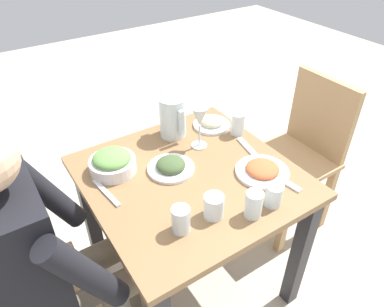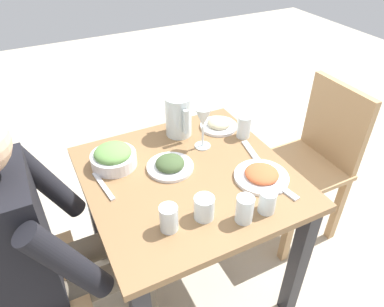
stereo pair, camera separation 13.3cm
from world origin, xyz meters
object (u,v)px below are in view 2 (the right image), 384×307
at_px(chair_far, 314,156).
at_px(wine_glass, 203,119).
at_px(water_glass_far_right, 244,127).
at_px(water_glass_by_pitcher, 169,218).
at_px(diner_near, 48,241).
at_px(water_glass_center, 245,209).
at_px(plate_rice_curry, 262,175).
at_px(water_pitcher, 179,116).
at_px(salad_bowl, 113,157).
at_px(plate_beans, 219,124).
at_px(plate_dolmas, 170,165).
at_px(water_glass_near_right, 204,208).
at_px(dining_table, 189,198).
at_px(water_glass_far_left, 267,202).

bearing_deg(chair_far, wine_glass, -97.47).
xyz_separation_m(water_glass_far_right, water_glass_by_pitcher, (0.36, -0.53, -0.00)).
distance_m(diner_near, water_glass_center, 0.69).
height_order(plate_rice_curry, wine_glass, wine_glass).
relative_size(water_pitcher, salad_bowl, 1.02).
distance_m(plate_rice_curry, plate_beans, 0.40).
relative_size(diner_near, water_pitcher, 6.20).
bearing_deg(salad_bowl, plate_rice_curry, 55.13).
xyz_separation_m(salad_bowl, plate_dolmas, (0.12, 0.20, -0.02)).
bearing_deg(water_glass_near_right, diner_near, -110.46).
distance_m(salad_bowl, plate_dolmas, 0.23).
bearing_deg(water_glass_by_pitcher, dining_table, 140.87).
xyz_separation_m(dining_table, water_glass_far_left, (0.31, 0.16, 0.18)).
relative_size(chair_far, wine_glass, 4.50).
height_order(plate_rice_curry, water_glass_center, water_glass_center).
height_order(water_pitcher, wine_glass, wine_glass).
xyz_separation_m(chair_far, wine_glass, (-0.08, -0.63, 0.35)).
xyz_separation_m(water_glass_near_right, water_glass_center, (0.07, 0.12, 0.01)).
height_order(water_glass_far_left, water_glass_far_right, water_glass_far_right).
distance_m(diner_near, water_glass_near_right, 0.55).
distance_m(dining_table, salad_bowl, 0.36).
relative_size(plate_rice_curry, water_glass_center, 2.13).
height_order(chair_far, water_pitcher, water_pitcher).
bearing_deg(plate_beans, water_pitcher, -100.90).
height_order(dining_table, water_glass_center, water_glass_center).
xyz_separation_m(chair_far, diner_near, (0.10, -1.33, 0.15)).
bearing_deg(water_glass_by_pitcher, salad_bowl, -171.38).
relative_size(water_glass_by_pitcher, wine_glass, 0.50).
bearing_deg(chair_far, water_glass_by_pitcher, -73.11).
bearing_deg(water_glass_far_left, water_glass_far_right, 156.54).
bearing_deg(plate_rice_curry, chair_far, 112.33).
distance_m(water_pitcher, water_glass_near_right, 0.54).
height_order(diner_near, water_glass_by_pitcher, diner_near).
bearing_deg(wine_glass, water_glass_far_left, 1.99).
height_order(salad_bowl, water_glass_near_right, salad_bowl).
xyz_separation_m(plate_beans, water_glass_far_left, (0.55, -0.13, 0.03)).
bearing_deg(chair_far, water_glass_far_right, -99.37).
distance_m(diner_near, water_glass_by_pitcher, 0.43).
relative_size(dining_table, water_glass_far_right, 7.64).
xyz_separation_m(chair_far, water_glass_by_pitcher, (0.29, -0.95, 0.26)).
distance_m(water_pitcher, plate_rice_curry, 0.47).
bearing_deg(water_glass_center, water_pitcher, 177.01).
bearing_deg(plate_rice_curry, dining_table, -121.90).
height_order(plate_beans, water_glass_far_right, water_glass_far_right).
distance_m(plate_beans, water_glass_by_pitcher, 0.67).
bearing_deg(chair_far, dining_table, -85.38).
relative_size(plate_rice_curry, wine_glass, 1.10).
xyz_separation_m(plate_beans, water_glass_by_pitcher, (0.48, -0.47, 0.03)).
height_order(plate_rice_curry, water_glass_far_left, water_glass_far_left).
distance_m(salad_bowl, water_glass_near_right, 0.47).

